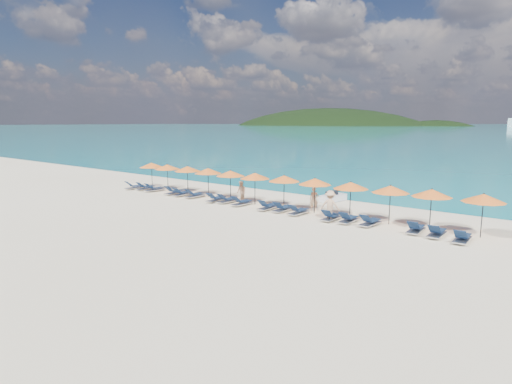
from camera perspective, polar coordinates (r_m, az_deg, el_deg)
The scene contains 37 objects.
ground at distance 25.97m, azimuth -4.15°, elevation -3.45°, with size 1400.00×1400.00×0.00m, color beige.
headland_main at distance 643.84m, azimuth 9.15°, elevation 5.35°, with size 374.00×242.00×126.50m.
headland_small at distance 603.60m, azimuth 22.63°, elevation 4.78°, with size 162.00×126.00×85.50m.
jetski at distance 31.59m, azimuth 10.24°, elevation -0.69°, with size 1.24×2.27×0.77m.
beachgoer_a at distance 28.01m, azimuth 7.73°, elevation -0.97°, with size 0.56×0.37×1.54m, color tan.
beachgoer_b at distance 30.70m, azimuth -1.99°, elevation 0.04°, with size 0.76×0.44×1.56m, color tan.
beachgoer_c at distance 25.50m, azimuth 9.86°, elevation -1.77°, with size 1.15×0.53×1.78m, color tan.
umbrella_0 at distance 38.37m, azimuth -13.76°, elevation 3.51°, with size 2.10×2.10×2.28m.
umbrella_1 at distance 36.52m, azimuth -11.74°, elevation 3.30°, with size 2.10×2.10×2.28m.
umbrella_2 at distance 34.73m, azimuth -9.14°, elevation 3.07°, with size 2.10×2.10×2.28m.
umbrella_3 at distance 33.04m, azimuth -6.41°, elevation 2.82°, with size 2.10×2.10×2.28m.
umbrella_4 at distance 31.28m, azimuth -3.43°, elevation 2.49°, with size 2.10×2.10×2.28m.
umbrella_5 at distance 29.79m, azimuth -0.14°, elevation 2.16°, with size 2.10×2.10×2.28m.
umbrella_6 at distance 28.48m, azimuth 3.77°, elevation 1.81°, with size 2.10×2.10×2.28m.
umbrella_7 at distance 27.20m, azimuth 7.86°, elevation 1.39°, with size 2.10×2.10×2.28m.
umbrella_8 at distance 25.92m, azimuth 12.52°, elevation 0.86°, with size 2.10×2.10×2.28m.
umbrella_9 at distance 25.06m, azimuth 17.50°, elevation 0.36°, with size 2.10×2.10×2.28m.
umbrella_10 at distance 24.45m, azimuth 22.38°, elevation -0.13°, with size 2.10×2.10×2.28m.
umbrella_11 at distance 23.96m, azimuth 28.08°, elevation -0.71°, with size 2.10×2.10×2.28m.
lounger_0 at distance 38.15m, azimuth -15.88°, elevation 0.69°, with size 0.79×1.75×0.66m.
lounger_1 at distance 37.46m, azimuth -14.51°, elevation 0.60°, with size 0.67×1.72×0.66m.
lounger_2 at distance 36.54m, azimuth -13.42°, elevation 0.42°, with size 0.78×1.75×0.66m.
lounger_3 at distance 34.63m, azimuth -10.88°, elevation 0.03°, with size 0.73×1.74×0.66m.
lounger_4 at distance 33.84m, azimuth -9.90°, elevation -0.16°, with size 0.76×1.75×0.66m.
lounger_5 at distance 32.91m, azimuth -8.21°, elevation -0.38°, with size 0.63×1.70×0.66m.
lounger_6 at distance 31.06m, azimuth -5.38°, elevation -0.91°, with size 0.74×1.74×0.66m.
lounger_7 at distance 30.56m, azimuth -3.85°, elevation -1.05°, with size 0.71×1.73×0.66m.
lounger_8 at distance 29.56m, azimuth -1.96°, elevation -1.40°, with size 0.66×1.71×0.66m.
lounger_9 at distance 28.13m, azimuth 1.53°, elevation -1.95°, with size 0.74×1.74×0.66m.
lounger_10 at distance 27.59m, azimuth 3.56°, elevation -2.19°, with size 0.69×1.72×0.66m.
lounger_11 at distance 26.77m, azimuth 5.65°, elevation -2.57°, with size 0.65×1.71×0.66m.
lounger_12 at distance 25.52m, azimuth 9.97°, elevation -3.26°, with size 0.69×1.72×0.66m.
lounger_13 at distance 25.10m, azimuth 12.22°, elevation -3.55°, with size 0.69×1.72×0.66m.
lounger_14 at distance 24.66m, azimuth 14.95°, elevation -3.88°, with size 0.72×1.73×0.66m.
lounger_15 at distance 23.87m, azimuth 20.52°, elevation -4.60°, with size 0.74×1.74×0.66m.
lounger_16 at distance 23.44m, azimuth 22.96°, elevation -5.00°, with size 0.67×1.72×0.66m.
lounger_17 at distance 22.93m, azimuth 25.79°, elevation -5.51°, with size 0.69×1.72×0.66m.
Camera 1 is at (17.26, -18.53, 5.75)m, focal length 30.00 mm.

